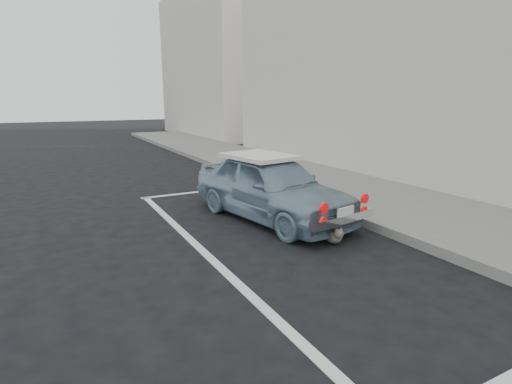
# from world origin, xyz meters

# --- Properties ---
(ground) EXTENTS (80.00, 80.00, 0.00)m
(ground) POSITION_xyz_m (0.00, 0.00, 0.00)
(ground) COLOR black
(ground) RESTS_ON ground
(sidewalk) EXTENTS (2.80, 40.00, 0.15)m
(sidewalk) POSITION_xyz_m (3.20, 2.00, 0.07)
(sidewalk) COLOR slate
(sidewalk) RESTS_ON ground
(shop_building) EXTENTS (3.50, 18.00, 7.00)m
(shop_building) POSITION_xyz_m (6.33, 4.00, 3.49)
(shop_building) COLOR beige
(shop_building) RESTS_ON ground
(building_far) EXTENTS (3.50, 10.00, 8.00)m
(building_far) POSITION_xyz_m (6.35, 20.00, 4.00)
(building_far) COLOR beige
(building_far) RESTS_ON ground
(pline_front) EXTENTS (3.00, 0.12, 0.01)m
(pline_front) POSITION_xyz_m (0.50, 6.50, 0.00)
(pline_front) COLOR silver
(pline_front) RESTS_ON ground
(pline_side) EXTENTS (0.12, 7.00, 0.01)m
(pline_side) POSITION_xyz_m (-0.90, 3.00, 0.00)
(pline_side) COLOR silver
(pline_side) RESTS_ON ground
(retro_coupe) EXTENTS (1.89, 3.51, 1.13)m
(retro_coupe) POSITION_xyz_m (0.72, 3.96, 0.57)
(retro_coupe) COLOR #7996A9
(retro_coupe) RESTS_ON ground
(cat) EXTENTS (0.30, 0.54, 0.29)m
(cat) POSITION_xyz_m (0.91, 2.45, 0.13)
(cat) COLOR #64554C
(cat) RESTS_ON ground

